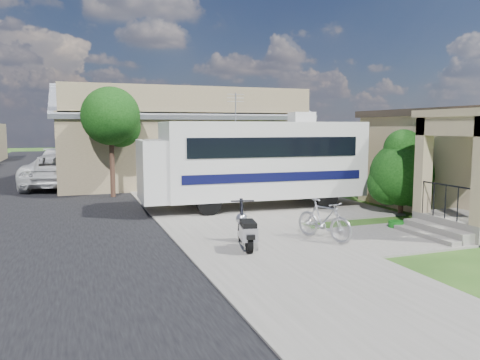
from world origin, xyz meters
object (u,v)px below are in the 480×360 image
object	(u,v)px
shrub	(402,171)
bicycle	(324,222)
scooter	(246,230)
motorhome	(255,160)
van	(57,162)
garden_hose	(396,225)
pickup_truck	(61,170)

from	to	relation	value
shrub	bicycle	distance (m)	5.15
shrub	scooter	xyz separation A→B (m)	(-6.56, -2.58, -0.98)
bicycle	motorhome	bearing A→B (deg)	67.12
bicycle	van	distance (m)	21.56
shrub	van	world-z (taller)	shrub
motorhome	scooter	world-z (taller)	motorhome
motorhome	shrub	bearing A→B (deg)	-31.56
bicycle	garden_hose	bearing A→B (deg)	-7.22
scooter	pickup_truck	distance (m)	14.72
shrub	van	distance (m)	21.19
bicycle	garden_hose	world-z (taller)	bicycle
van	pickup_truck	bearing A→B (deg)	-86.46
shrub	bicycle	world-z (taller)	shrub
bicycle	pickup_truck	distance (m)	15.42
motorhome	shrub	size ratio (longest dim) A/B	2.81
van	motorhome	bearing A→B (deg)	-64.22
pickup_truck	garden_hose	xyz separation A→B (m)	(9.30, -13.31, -0.72)
scooter	pickup_truck	world-z (taller)	pickup_truck
scooter	garden_hose	bearing A→B (deg)	19.98
scooter	pickup_truck	bearing A→B (deg)	118.62
garden_hose	van	bearing A→B (deg)	115.87
shrub	bicycle	xyz separation A→B (m)	(-4.41, -2.50, -0.94)
scooter	motorhome	bearing A→B (deg)	77.74
garden_hose	scooter	bearing A→B (deg)	-171.37
shrub	garden_hose	size ratio (longest dim) A/B	6.49
scooter	van	distance (m)	21.06
motorhome	garden_hose	size ratio (longest dim) A/B	18.24
motorhome	scooter	xyz separation A→B (m)	(-2.36, -5.39, -1.26)
pickup_truck	van	bearing A→B (deg)	-77.51
motorhome	bicycle	xyz separation A→B (m)	(-0.20, -5.31, -1.23)
shrub	motorhome	bearing A→B (deg)	146.26
bicycle	garden_hose	distance (m)	2.88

